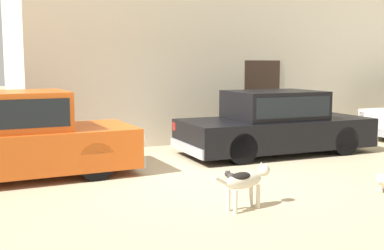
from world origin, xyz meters
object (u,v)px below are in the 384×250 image
at_px(stray_cat, 232,177).
at_px(stray_dog_spotted, 246,180).
at_px(parked_sedan_second, 275,123).
at_px(parked_sedan_nearest, 12,136).

bearing_deg(stray_cat, stray_dog_spotted, 164.67).
bearing_deg(parked_sedan_second, parked_sedan_nearest, -177.07).
height_order(parked_sedan_nearest, stray_cat, parked_sedan_nearest).
distance_m(parked_sedan_second, stray_cat, 2.99).
bearing_deg(parked_sedan_second, stray_cat, -136.64).
xyz_separation_m(parked_sedan_nearest, parked_sedan_second, (5.55, 0.09, -0.05)).
bearing_deg(stray_dog_spotted, parked_sedan_nearest, 119.05).
relative_size(parked_sedan_second, stray_cat, 7.66).
bearing_deg(stray_cat, parked_sedan_second, -41.42).
distance_m(parked_sedan_second, stray_dog_spotted, 4.37).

